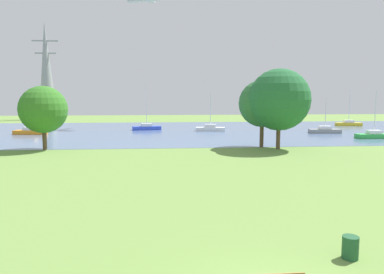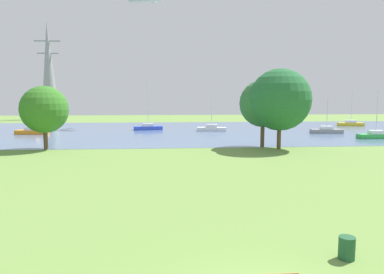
% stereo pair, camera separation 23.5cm
% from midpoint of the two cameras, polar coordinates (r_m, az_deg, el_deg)
% --- Properties ---
extents(ground_plane, '(160.00, 160.00, 0.00)m').
position_cam_midpoint_polar(ground_plane, '(31.19, 0.71, -3.92)').
color(ground_plane, olive).
extents(litter_bin, '(0.56, 0.56, 0.80)m').
position_cam_midpoint_polar(litter_bin, '(14.03, 24.08, -15.98)').
color(litter_bin, '#1E512D').
rests_on(litter_bin, ground).
extents(water_surface, '(140.00, 40.00, 0.02)m').
position_cam_midpoint_polar(water_surface, '(58.89, -1.70, 1.00)').
color(water_surface, slate).
rests_on(water_surface, ground).
extents(sailboat_orange, '(4.97, 2.20, 7.09)m').
position_cam_midpoint_polar(sailboat_orange, '(58.71, -24.24, 0.86)').
color(sailboat_orange, orange).
rests_on(sailboat_orange, water_surface).
extents(sailboat_yellow, '(4.98, 2.25, 6.96)m').
position_cam_midpoint_polar(sailboat_yellow, '(75.61, 24.25, 1.99)').
color(sailboat_yellow, yellow).
rests_on(sailboat_yellow, water_surface).
extents(sailboat_blue, '(4.99, 2.36, 8.03)m').
position_cam_midpoint_polar(sailboat_blue, '(61.02, -6.96, 1.58)').
color(sailboat_blue, blue).
rests_on(sailboat_blue, water_surface).
extents(sailboat_green, '(4.80, 1.51, 6.43)m').
position_cam_midpoint_polar(sailboat_green, '(54.14, 27.55, 0.26)').
color(sailboat_green, green).
rests_on(sailboat_green, water_surface).
extents(sailboat_gray, '(4.87, 1.76, 5.51)m').
position_cam_midpoint_polar(sailboat_gray, '(58.90, 20.93, 1.00)').
color(sailboat_gray, gray).
rests_on(sailboat_gray, water_surface).
extents(sailboat_white, '(4.96, 2.14, 6.23)m').
position_cam_midpoint_polar(sailboat_white, '(58.74, 3.30, 1.41)').
color(sailboat_white, white).
rests_on(sailboat_white, water_surface).
extents(tree_mid_shore, '(5.01, 5.01, 6.80)m').
position_cam_midpoint_polar(tree_mid_shore, '(40.81, -22.52, 4.09)').
color(tree_mid_shore, brown).
rests_on(tree_mid_shore, ground).
extents(tree_west_far, '(5.26, 5.26, 7.52)m').
position_cam_midpoint_polar(tree_west_far, '(40.31, 11.53, 5.29)').
color(tree_west_far, brown).
rests_on(tree_west_far, ground).
extents(tree_east_near, '(6.62, 6.62, 8.64)m').
position_cam_midpoint_polar(tree_east_near, '(39.15, 14.13, 5.83)').
color(tree_east_near, brown).
rests_on(tree_east_near, ground).
extents(electricity_pylon, '(6.40, 4.40, 24.22)m').
position_cam_midpoint_polar(electricity_pylon, '(96.80, -21.99, 9.86)').
color(electricity_pylon, gray).
rests_on(electricity_pylon, ground).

